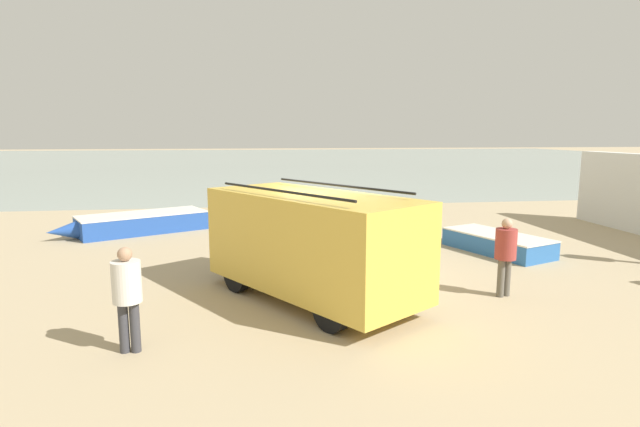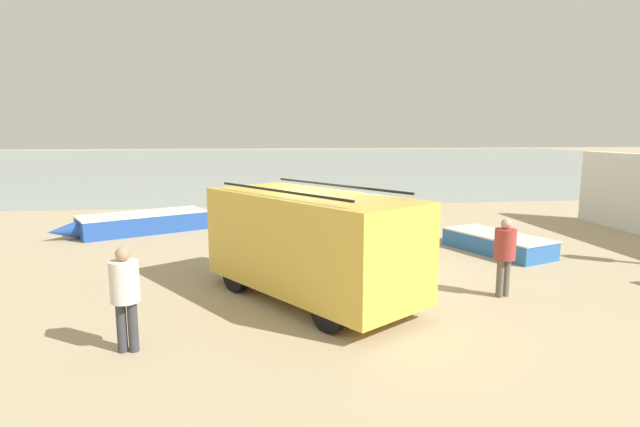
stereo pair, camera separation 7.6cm
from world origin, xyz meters
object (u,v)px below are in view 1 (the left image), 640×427
Objects in this scene: parked_van at (311,242)px; fishing_rowboat_1 at (348,218)px; fisherman_0 at (127,290)px; fishing_rowboat_2 at (138,223)px; fisherman_1 at (506,250)px; fishing_rowboat_0 at (494,242)px.

parked_van reaches higher than fishing_rowboat_1.
fisherman_0 is at bearing 90.16° from parked_van.
fishing_rowboat_2 is at bearing -166.98° from fisherman_0.
fisherman_1 is (1.72, -7.97, 0.65)m from fishing_rowboat_1.
fisherman_1 is at bearing 88.34° from fishing_rowboat_1.
fisherman_1 is at bearing 134.16° from fishing_rowboat_0.
fishing_rowboat_0 is at bearing -92.78° from parked_van.
parked_van is 1.34× the size of fishing_rowboat_0.
fisherman_0 reaches higher than fishing_rowboat_0.
fishing_rowboat_1 is (2.25, 7.62, -0.86)m from parked_van.
fishing_rowboat_0 is 4.23m from fisherman_1.
fishing_rowboat_0 is 0.67× the size of fishing_rowboat_1.
parked_van is 3.09× the size of fisherman_1.
parked_van is at bearing 125.89° from fisherman_0.
fishing_rowboat_1 is at bearing -4.69° from fisherman_1.
fisherman_1 is at bearing -129.05° from parked_van.
fishing_rowboat_1 reaches higher than fishing_rowboat_0.
fisherman_1 reaches higher than fishing_rowboat_0.
parked_van is 3.99m from fisherman_1.
fishing_rowboat_2 is 3.02× the size of fisherman_1.
fisherman_0 is (-8.74, -5.51, 0.73)m from fishing_rowboat_0.
fishing_rowboat_0 is 2.30× the size of fisherman_1.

